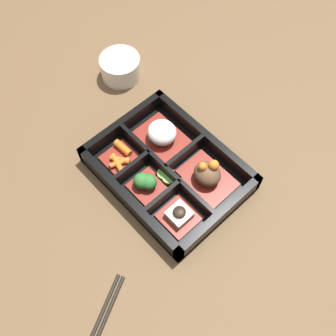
{
  "coord_description": "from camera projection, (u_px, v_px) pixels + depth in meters",
  "views": [
    {
      "loc": [
        0.26,
        -0.25,
        0.68
      ],
      "look_at": [
        0.0,
        0.0,
        0.03
      ],
      "focal_mm": 42.0,
      "sensor_mm": 36.0,
      "label": 1
    }
  ],
  "objects": [
    {
      "name": "ground_plane",
      "position": [
        168.0,
        174.0,
        0.77
      ],
      "size": [
        3.0,
        3.0,
        0.0
      ],
      "primitive_type": "plane",
      "color": "brown"
    },
    {
      "name": "bento_base",
      "position": [
        168.0,
        173.0,
        0.77
      ],
      "size": [
        0.28,
        0.22,
        0.01
      ],
      "color": "black",
      "rests_on": "ground_plane"
    },
    {
      "name": "bento_rim",
      "position": [
        167.0,
        170.0,
        0.75
      ],
      "size": [
        0.28,
        0.22,
        0.04
      ],
      "color": "black",
      "rests_on": "ground_plane"
    },
    {
      "name": "bowl_rice",
      "position": [
        162.0,
        134.0,
        0.78
      ],
      "size": [
        0.11,
        0.08,
        0.05
      ],
      "color": "maroon",
      "rests_on": "bento_base"
    },
    {
      "name": "bowl_stew",
      "position": [
        207.0,
        175.0,
        0.74
      ],
      "size": [
        0.11,
        0.08,
        0.06
      ],
      "color": "maroon",
      "rests_on": "bento_base"
    },
    {
      "name": "bowl_carrots",
      "position": [
        120.0,
        158.0,
        0.77
      ],
      "size": [
        0.06,
        0.06,
        0.02
      ],
      "color": "maroon",
      "rests_on": "bento_base"
    },
    {
      "name": "bowl_greens",
      "position": [
        146.0,
        182.0,
        0.74
      ],
      "size": [
        0.07,
        0.06,
        0.04
      ],
      "color": "maroon",
      "rests_on": "bento_base"
    },
    {
      "name": "bowl_tofu",
      "position": [
        179.0,
        215.0,
        0.71
      ],
      "size": [
        0.07,
        0.06,
        0.03
      ],
      "color": "maroon",
      "rests_on": "bento_base"
    },
    {
      "name": "bowl_pickles",
      "position": [
        168.0,
        177.0,
        0.75
      ],
      "size": [
        0.04,
        0.04,
        0.01
      ],
      "color": "maroon",
      "rests_on": "bento_base"
    },
    {
      "name": "tea_cup",
      "position": [
        120.0,
        67.0,
        0.87
      ],
      "size": [
        0.09,
        0.09,
        0.05
      ],
      "color": "beige",
      "rests_on": "ground_plane"
    }
  ]
}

